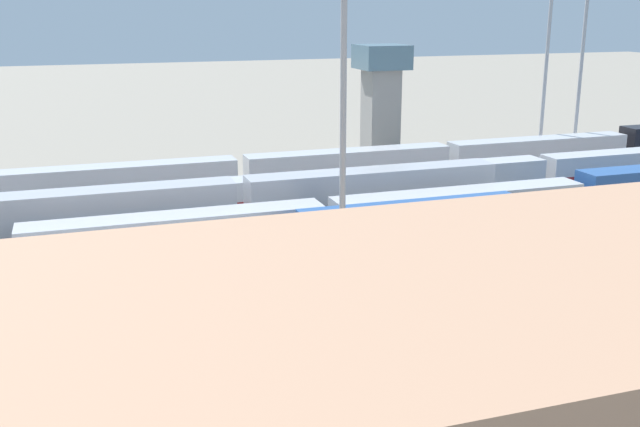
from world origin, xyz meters
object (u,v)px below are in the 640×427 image
at_px(train_on_track_0, 330,168).
at_px(train_on_track_5, 101,266).
at_px(train_on_track_4, 310,225).
at_px(control_tower, 381,93).
at_px(train_on_track_2, 302,194).
at_px(train_on_track_3, 241,208).
at_px(light_mast_1, 344,13).
at_px(light_mast_2, 550,23).
at_px(light_mast_0, 585,27).

relative_size(train_on_track_0, train_on_track_5, 1.73).
height_order(train_on_track_0, train_on_track_5, same).
distance_m(train_on_track_4, train_on_track_5, 17.24).
height_order(train_on_track_0, control_tower, control_tower).
relative_size(train_on_track_2, train_on_track_3, 2.94).
bearing_deg(light_mast_1, control_tower, -116.37).
xyz_separation_m(train_on_track_3, light_mast_1, (-4.58, 12.48, 16.09)).
xyz_separation_m(train_on_track_3, light_mast_2, (-42.41, -18.71, 14.47)).
relative_size(train_on_track_2, light_mast_0, 5.40).
height_order(train_on_track_3, light_mast_1, light_mast_1).
relative_size(train_on_track_2, light_mast_2, 5.20).
xyz_separation_m(light_mast_1, light_mast_2, (-37.84, -31.19, -1.63)).
relative_size(train_on_track_0, light_mast_0, 4.46).
xyz_separation_m(train_on_track_0, train_on_track_4, (8.75, 20.00, 0.03)).
xyz_separation_m(train_on_track_0, train_on_track_5, (25.25, 25.00, 0.05)).
distance_m(train_on_track_5, light_mast_1, 23.55).
xyz_separation_m(train_on_track_5, train_on_track_3, (-11.93, -10.00, 0.51)).
bearing_deg(light_mast_2, light_mast_1, 39.50).
bearing_deg(train_on_track_2, train_on_track_0, -122.36).
xyz_separation_m(train_on_track_0, control_tower, (-11.57, -13.48, 6.29)).
xyz_separation_m(light_mast_2, control_tower, (17.53, -9.77, -8.74)).
relative_size(train_on_track_5, light_mast_2, 2.48).
distance_m(train_on_track_0, train_on_track_3, 20.06).
bearing_deg(light_mast_0, train_on_track_0, 4.96).
bearing_deg(train_on_track_4, light_mast_1, 90.11).
distance_m(train_on_track_5, train_on_track_3, 15.58).
bearing_deg(light_mast_0, train_on_track_4, 28.43).
relative_size(train_on_track_2, light_mast_1, 4.67).
distance_m(train_on_track_2, light_mast_0, 44.38).
bearing_deg(light_mast_2, train_on_track_3, 23.80).
bearing_deg(train_on_track_0, light_mast_2, -172.74).
relative_size(train_on_track_5, train_on_track_3, 1.41).
relative_size(train_on_track_0, light_mast_2, 4.29).
bearing_deg(light_mast_0, train_on_track_5, 25.39).
xyz_separation_m(train_on_track_4, train_on_track_5, (16.50, 5.00, 0.02)).
bearing_deg(train_on_track_0, light_mast_1, 72.37).
distance_m(train_on_track_3, light_mast_0, 52.09).
bearing_deg(light_mast_2, light_mast_0, 169.99).
bearing_deg(train_on_track_2, train_on_track_5, 38.42).
height_order(light_mast_1, control_tower, light_mast_1).
xyz_separation_m(train_on_track_3, control_tower, (-24.88, -28.48, 5.73)).
relative_size(train_on_track_3, light_mast_1, 1.59).
xyz_separation_m(train_on_track_5, control_tower, (-36.82, -38.48, 6.23)).
xyz_separation_m(train_on_track_2, control_tower, (-17.91, -23.48, 6.29)).
height_order(train_on_track_0, light_mast_0, light_mast_0).
bearing_deg(train_on_track_4, control_tower, -121.25).
xyz_separation_m(light_mast_0, control_tower, (22.01, -10.56, -8.18)).
relative_size(train_on_track_4, train_on_track_2, 0.65).
bearing_deg(train_on_track_4, train_on_track_5, 16.86).
relative_size(light_mast_0, light_mast_2, 0.96).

